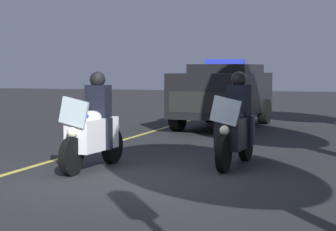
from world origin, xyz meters
TOP-DOWN VIEW (x-y plane):
  - ground_plane at (0.00, 0.00)m, footprint 80.00×80.00m
  - lane_stripe_center at (0.00, -2.22)m, footprint 48.00×0.12m
  - police_motorcycle_lead_left at (-0.82, -1.06)m, footprint 2.14×0.61m
  - police_motorcycle_lead_right at (-1.91, 1.27)m, footprint 2.14×0.61m
  - police_suv at (-9.24, -0.58)m, footprint 5.02×2.35m

SIDE VIEW (x-z plane):
  - ground_plane at x=0.00m, z-range 0.00..0.00m
  - lane_stripe_center at x=0.00m, z-range 0.00..0.01m
  - police_motorcycle_lead_left at x=-0.82m, z-range -0.16..1.56m
  - police_motorcycle_lead_right at x=-1.91m, z-range -0.16..1.56m
  - police_suv at x=-9.24m, z-range 0.04..2.09m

